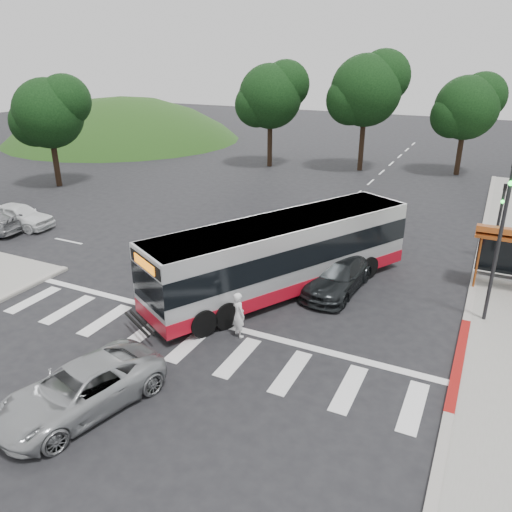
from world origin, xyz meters
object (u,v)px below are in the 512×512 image
Objects in this scene: pedestrian at (239,314)px; transit_bus at (283,257)px; dark_sedan at (338,275)px; silver_suv_south at (80,389)px.

transit_bus is at bearing -58.62° from pedestrian.
dark_sedan is (2.20, 1.13, -0.92)m from transit_bus.
dark_sedan reaches higher than silver_suv_south.
pedestrian is 5.80m from dark_sedan.
pedestrian reaches higher than dark_sedan.
pedestrian is at bearing -107.94° from dark_sedan.
dark_sedan is at bearing 55.76° from transit_bus.
dark_sedan is 11.97m from silver_suv_south.
pedestrian is at bearing -61.01° from transit_bus.
transit_bus is 2.64m from dark_sedan.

